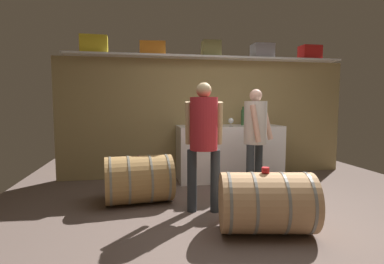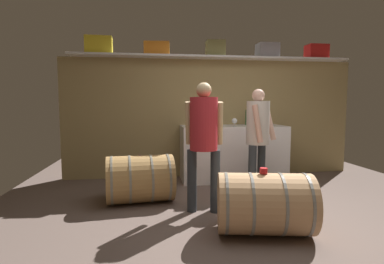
# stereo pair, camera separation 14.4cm
# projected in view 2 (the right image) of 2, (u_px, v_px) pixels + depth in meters

# --- Properties ---
(ground_plane) EXTENTS (6.40, 7.85, 0.02)m
(ground_plane) POSITION_uv_depth(u_px,v_px,m) (239.00, 207.00, 3.80)
(ground_plane) COLOR brown
(back_wall_panel) EXTENTS (5.20, 0.10, 2.07)m
(back_wall_panel) POSITION_uv_depth(u_px,v_px,m) (212.00, 118.00, 5.42)
(back_wall_panel) COLOR #9C8655
(back_wall_panel) RESTS_ON ground
(high_shelf_board) EXTENTS (4.78, 0.40, 0.03)m
(high_shelf_board) POSITION_uv_depth(u_px,v_px,m) (214.00, 58.00, 5.18)
(high_shelf_board) COLOR silver
(high_shelf_board) RESTS_ON back_wall_panel
(toolcase_yellow) EXTENTS (0.44, 0.27, 0.28)m
(toolcase_yellow) POSITION_uv_depth(u_px,v_px,m) (99.00, 45.00, 4.90)
(toolcase_yellow) COLOR yellow
(toolcase_yellow) RESTS_ON high_shelf_board
(toolcase_orange) EXTENTS (0.44, 0.28, 0.22)m
(toolcase_orange) POSITION_uv_depth(u_px,v_px,m) (157.00, 49.00, 5.03)
(toolcase_orange) COLOR orange
(toolcase_orange) RESTS_ON high_shelf_board
(toolcase_olive) EXTENTS (0.32, 0.28, 0.27)m
(toolcase_olive) POSITION_uv_depth(u_px,v_px,m) (215.00, 49.00, 5.17)
(toolcase_olive) COLOR olive
(toolcase_olive) RESTS_ON high_shelf_board
(toolcase_grey) EXTENTS (0.36, 0.29, 0.25)m
(toolcase_grey) POSITION_uv_depth(u_px,v_px,m) (267.00, 51.00, 5.30)
(toolcase_grey) COLOR gray
(toolcase_grey) RESTS_ON high_shelf_board
(toolcase_red) EXTENTS (0.36, 0.25, 0.25)m
(toolcase_red) POSITION_uv_depth(u_px,v_px,m) (316.00, 52.00, 5.42)
(toolcase_red) COLOR red
(toolcase_red) RESTS_ON high_shelf_board
(work_cabinet) EXTENTS (1.76, 0.65, 0.92)m
(work_cabinet) POSITION_uv_depth(u_px,v_px,m) (233.00, 153.00, 5.14)
(work_cabinet) COLOR white
(work_cabinet) RESTS_ON ground
(wine_bottle_green) EXTENTS (0.07, 0.07, 0.32)m
(wine_bottle_green) POSITION_uv_depth(u_px,v_px,m) (247.00, 117.00, 5.20)
(wine_bottle_green) COLOR #2E582F
(wine_bottle_green) RESTS_ON work_cabinet
(wine_glass) EXTENTS (0.09, 0.09, 0.14)m
(wine_glass) POSITION_uv_depth(u_px,v_px,m) (234.00, 121.00, 4.84)
(wine_glass) COLOR white
(wine_glass) RESTS_ON work_cabinet
(red_funnel) EXTENTS (0.11, 0.11, 0.10)m
(red_funnel) POSITION_uv_depth(u_px,v_px,m) (261.00, 124.00, 4.94)
(red_funnel) COLOR red
(red_funnel) RESTS_ON work_cabinet
(wine_barrel_near) EXTENTS (1.01, 0.76, 0.62)m
(wine_barrel_near) POSITION_uv_depth(u_px,v_px,m) (265.00, 204.00, 2.99)
(wine_barrel_near) COLOR tan
(wine_barrel_near) RESTS_ON ground
(wine_barrel_far) EXTENTS (0.91, 0.70, 0.63)m
(wine_barrel_far) POSITION_uv_depth(u_px,v_px,m) (140.00, 179.00, 3.96)
(wine_barrel_far) COLOR #A87E48
(wine_barrel_far) RESTS_ON ground
(tasting_cup) EXTENTS (0.08, 0.08, 0.05)m
(tasting_cup) POSITION_uv_depth(u_px,v_px,m) (264.00, 171.00, 2.95)
(tasting_cup) COLOR red
(tasting_cup) RESTS_ON wine_barrel_near
(winemaker_pouring) EXTENTS (0.45, 0.44, 1.50)m
(winemaker_pouring) POSITION_uv_depth(u_px,v_px,m) (258.00, 131.00, 4.21)
(winemaker_pouring) COLOR #2A3136
(winemaker_pouring) RESTS_ON ground
(visitor_tasting) EXTENTS (0.48, 0.40, 1.54)m
(visitor_tasting) POSITION_uv_depth(u_px,v_px,m) (204.00, 133.00, 3.55)
(visitor_tasting) COLOR #292E34
(visitor_tasting) RESTS_ON ground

